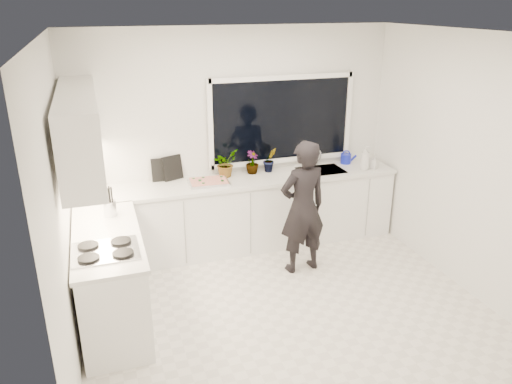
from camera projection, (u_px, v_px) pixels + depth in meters
name	position (u px, v px, depth m)	size (l,w,h in m)	color
floor	(285.00, 308.00, 5.16)	(4.00, 3.50, 0.02)	beige
wall_back	(236.00, 138.00, 6.23)	(4.00, 0.02, 2.70)	white
wall_left	(59.00, 211.00, 4.08)	(0.02, 3.50, 2.70)	white
wall_right	(465.00, 164.00, 5.26)	(0.02, 3.50, 2.70)	white
ceiling	(291.00, 32.00, 4.18)	(4.00, 3.50, 0.02)	white
window	(282.00, 120.00, 6.30)	(1.80, 0.02, 1.00)	black
base_cabinets_back	(243.00, 215.00, 6.28)	(3.92, 0.58, 0.88)	white
base_cabinets_left	(111.00, 280.00, 4.82)	(0.58, 1.60, 0.88)	white
countertop_back	(243.00, 180.00, 6.11)	(3.94, 0.62, 0.04)	silver
countertop_left	(106.00, 237.00, 4.65)	(0.62, 1.60, 0.04)	silver
upper_cabinets	(80.00, 130.00, 4.58)	(0.34, 2.10, 0.70)	white
sink	(321.00, 174.00, 6.43)	(0.58, 0.42, 0.14)	silver
faucet	(315.00, 158.00, 6.55)	(0.03, 0.03, 0.22)	silver
stovetop	(105.00, 250.00, 4.32)	(0.56, 0.48, 0.03)	black
person	(303.00, 208.00, 5.61)	(0.57, 0.37, 1.56)	black
pizza_tray	(209.00, 182.00, 5.95)	(0.47, 0.35, 0.03)	silver
pizza	(209.00, 181.00, 5.94)	(0.43, 0.31, 0.01)	red
watering_can	(346.00, 159.00, 6.66)	(0.14, 0.14, 0.13)	#131DB5
paper_towel_roll	(95.00, 181.00, 5.64)	(0.11, 0.11, 0.26)	silver
knife_block	(96.00, 181.00, 5.69)	(0.13, 0.10, 0.22)	#9A6948
utensil_crock	(110.00, 208.00, 5.03)	(0.13, 0.13, 0.16)	silver
picture_frame_large	(161.00, 170.00, 5.99)	(0.22, 0.02, 0.28)	black
picture_frame_small	(173.00, 168.00, 6.03)	(0.25, 0.02, 0.30)	black
herb_plants	(245.00, 162.00, 6.21)	(1.39, 0.40, 0.34)	#26662D
soap_bottles	(367.00, 159.00, 6.40)	(0.28, 0.17, 0.32)	#D8BF66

